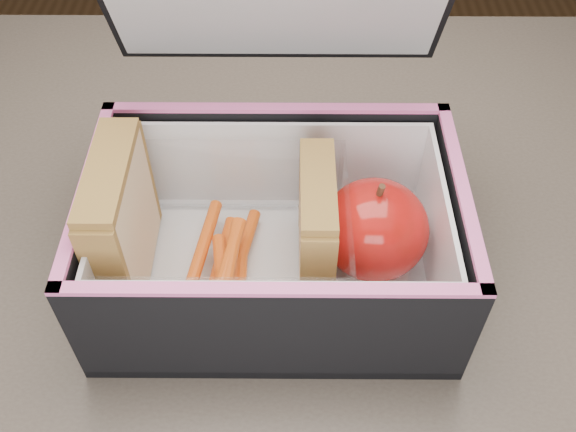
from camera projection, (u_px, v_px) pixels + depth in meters
name	position (u px, v px, depth m)	size (l,w,h in m)	color
kitchen_table	(269.00, 338.00, 0.59)	(1.20, 0.80, 0.75)	brown
lunch_bag	(275.00, 226.00, 0.49)	(0.27, 0.26, 0.26)	black
plastic_tub	(221.00, 239.00, 0.49)	(0.19, 0.14, 0.08)	white
sandwich_left	(122.00, 221.00, 0.47)	(0.03, 0.10, 0.11)	tan
sandwich_right	(316.00, 228.00, 0.48)	(0.02, 0.09, 0.10)	tan
carrot_sticks	(227.00, 262.00, 0.50)	(0.05, 0.12, 0.03)	#D65318
paper_napkin	(363.00, 260.00, 0.52)	(0.08, 0.08, 0.01)	white
red_apple	(374.00, 229.00, 0.48)	(0.11, 0.11, 0.09)	maroon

